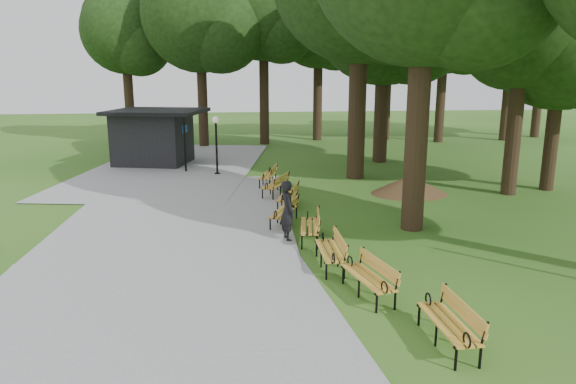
{
  "coord_description": "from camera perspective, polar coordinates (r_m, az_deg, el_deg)",
  "views": [
    {
      "loc": [
        -2.02,
        -13.67,
        5.0
      ],
      "look_at": [
        -0.14,
        2.98,
        1.1
      ],
      "focal_mm": 33.01,
      "sensor_mm": 36.0,
      "label": 1
    }
  ],
  "objects": [
    {
      "name": "lawn_tree_5",
      "position": [
        24.57,
        27.53,
        14.74
      ],
      "size": [
        5.99,
        5.99,
        9.34
      ],
      "color": "black",
      "rests_on": "ground"
    },
    {
      "name": "bench_0",
      "position": [
        10.44,
        16.86,
        -13.39
      ],
      "size": [
        0.7,
        1.92,
        0.88
      ],
      "primitive_type": null,
      "rotation": [
        0.0,
        0.0,
        -1.54
      ],
      "color": "gold",
      "rests_on": "ground"
    },
    {
      "name": "bench_1",
      "position": [
        12.13,
        8.61,
        -9.13
      ],
      "size": [
        1.05,
        1.99,
        0.88
      ],
      "primitive_type": null,
      "rotation": [
        0.0,
        0.0,
        -1.35
      ],
      "color": "gold",
      "rests_on": "ground"
    },
    {
      "name": "ground",
      "position": [
        14.7,
        1.85,
        -6.8
      ],
      "size": [
        100.0,
        100.0,
        0.0
      ],
      "primitive_type": "plane",
      "color": "#2E5D1A",
      "rests_on": "ground"
    },
    {
      "name": "dirt_mound",
      "position": [
        22.22,
        12.95,
        0.8
      ],
      "size": [
        2.63,
        2.63,
        0.78
      ],
      "primitive_type": "cone",
      "color": "#47301C",
      "rests_on": "ground"
    },
    {
      "name": "kiosk",
      "position": [
        29.27,
        -14.35,
        5.75
      ],
      "size": [
        5.51,
        5.07,
        2.92
      ],
      "primitive_type": null,
      "rotation": [
        0.0,
        0.0,
        -0.24
      ],
      "color": "black",
      "rests_on": "ground"
    },
    {
      "name": "bench_4",
      "position": [
        17.35,
        -0.45,
        -2.13
      ],
      "size": [
        1.29,
        2.0,
        0.88
      ],
      "primitive_type": null,
      "rotation": [
        0.0,
        0.0,
        -1.95
      ],
      "color": "gold",
      "rests_on": "ground"
    },
    {
      "name": "bench_6",
      "position": [
        21.36,
        -1.37,
        0.77
      ],
      "size": [
        1.42,
        1.99,
        0.88
      ],
      "primitive_type": null,
      "rotation": [
        0.0,
        0.0,
        -2.03
      ],
      "color": "gold",
      "rests_on": "ground"
    },
    {
      "name": "bench_5",
      "position": [
        19.47,
        -0.04,
        -0.44
      ],
      "size": [
        1.14,
        2.0,
        0.88
      ],
      "primitive_type": null,
      "rotation": [
        0.0,
        0.0,
        -1.85
      ],
      "color": "gold",
      "rests_on": "ground"
    },
    {
      "name": "lawn_tree_1",
      "position": [
        23.05,
        24.14,
        16.69
      ],
      "size": [
        5.38,
        5.38,
        9.62
      ],
      "color": "black",
      "rests_on": "ground"
    },
    {
      "name": "bench_2",
      "position": [
        13.72,
        4.52,
        -6.35
      ],
      "size": [
        0.68,
        1.91,
        0.88
      ],
      "primitive_type": null,
      "rotation": [
        0.0,
        0.0,
        -1.59
      ],
      "color": "gold",
      "rests_on": "ground"
    },
    {
      "name": "tree_backdrop",
      "position": [
        37.67,
        6.3,
        17.7
      ],
      "size": [
        37.1,
        10.09,
        16.14
      ],
      "primitive_type": null,
      "color": "black",
      "rests_on": "ground"
    },
    {
      "name": "person",
      "position": [
        15.65,
        -0.04,
        -2.03
      ],
      "size": [
        0.56,
        0.74,
        1.83
      ],
      "primitive_type": "imported",
      "rotation": [
        0.0,
        0.0,
        1.77
      ],
      "color": "black",
      "rests_on": "ground"
    },
    {
      "name": "bench_3",
      "position": [
        15.77,
        2.33,
        -3.71
      ],
      "size": [
        0.91,
        1.97,
        0.88
      ],
      "primitive_type": null,
      "rotation": [
        0.0,
        0.0,
        -1.72
      ],
      "color": "gold",
      "rests_on": "ground"
    },
    {
      "name": "lamp_post",
      "position": [
        25.58,
        -7.76,
        6.37
      ],
      "size": [
        0.32,
        0.32,
        2.82
      ],
      "color": "black",
      "rests_on": "ground"
    },
    {
      "name": "lawn_tree_4",
      "position": [
        29.5,
        10.43,
        18.59
      ],
      "size": [
        7.68,
        7.68,
        11.8
      ],
      "color": "black",
      "rests_on": "ground"
    },
    {
      "name": "bench_7",
      "position": [
        23.22,
        -2.18,
        1.77
      ],
      "size": [
        1.09,
        2.0,
        0.88
      ],
      "primitive_type": null,
      "rotation": [
        0.0,
        0.0,
        -1.82
      ],
      "color": "gold",
      "rests_on": "ground"
    },
    {
      "name": "path",
      "position": [
        17.51,
        -12.7,
        -3.72
      ],
      "size": [
        12.0,
        38.0,
        0.06
      ],
      "primitive_type": "cube",
      "color": "gray",
      "rests_on": "ground"
    }
  ]
}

